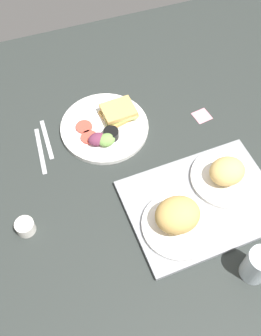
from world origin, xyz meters
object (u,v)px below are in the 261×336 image
bread_plate_near (226,174)px  knife (40,151)px  drinking_glass (258,265)px  sticky_note (202,116)px  serving_tray (202,203)px  fork (47,139)px  plate_with_salad (107,126)px  espresso_cup (25,227)px  bread_plate_far (178,218)px

bread_plate_near → knife: (52.03, -31.03, -4.50)cm
drinking_glass → sticky_note: drinking_glass is taller
serving_tray → drinking_glass: 24.73cm
fork → knife: (3.00, 4.00, 0.00)cm
plate_with_salad → knife: bearing=3.9°
drinking_glass → espresso_cup: drinking_glass is taller
bread_plate_near → fork: bearing=-35.5°
bread_plate_far → fork: bread_plate_far is taller
drinking_glass → bread_plate_far: bearing=-53.1°
bread_plate_near → espresso_cup: bearing=-4.1°
bread_plate_far → fork: bearing=-56.8°
serving_tray → drinking_glass: size_ratio=3.97×
knife → drinking_glass: bearing=41.4°
bread_plate_far → plate_with_salad: 42.87cm
knife → bread_plate_near: bearing=62.7°
bread_plate_far → plate_with_salad: (8.30, -41.86, -4.10)cm
serving_tray → sticky_note: (-15.03, -32.00, -0.74)cm
drinking_glass → knife: size_ratio=0.60×
bread_plate_far → sticky_note: 44.68cm
bread_plate_far → sticky_note: size_ratio=3.84×
serving_tray → knife: bearing=-40.4°
espresso_cup → sticky_note: bearing=-161.3°
bread_plate_far → sticky_note: (-25.32, -36.37, -5.68)cm
plate_with_salad → sticky_note: size_ratio=5.40×
fork → espresso_cup: bearing=-22.0°
drinking_glass → espresso_cup: 65.54cm
serving_tray → bread_plate_far: size_ratio=2.09×
plate_with_salad → drinking_glass: 65.61cm
serving_tray → fork: (39.24, -39.90, -0.55)cm
plate_with_salad → knife: plate_with_salad is taller
plate_with_salad → espresso_cup: 43.79cm
plate_with_salad → espresso_cup: (33.51, 28.18, 0.36)cm
plate_with_salad → sticky_note: plate_with_salad is taller
bread_plate_far → plate_with_salad: bearing=-78.8°
serving_tray → sticky_note: bearing=-115.2°
bread_plate_far → drinking_glass: bread_plate_far is taller
bread_plate_near → drinking_glass: drinking_glass is taller
serving_tray → sticky_note: serving_tray is taller
sticky_note → bread_plate_far: bearing=55.2°
fork → knife: same height
bread_plate_far → knife: (31.95, -40.26, -5.49)cm
serving_tray → fork: size_ratio=2.65×
serving_tray → espresso_cup: bearing=-10.1°
sticky_note → serving_tray: bearing=64.8°
knife → sticky_note: size_ratio=3.39×
plate_with_salad → serving_tray: bearing=116.4°
bread_plate_near → plate_with_salad: (28.38, -32.62, -3.11)cm
serving_tray → bread_plate_near: bread_plate_near is taller
bread_plate_near → plate_with_salad: bread_plate_near is taller
plate_with_salad → espresso_cup: bearing=40.1°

